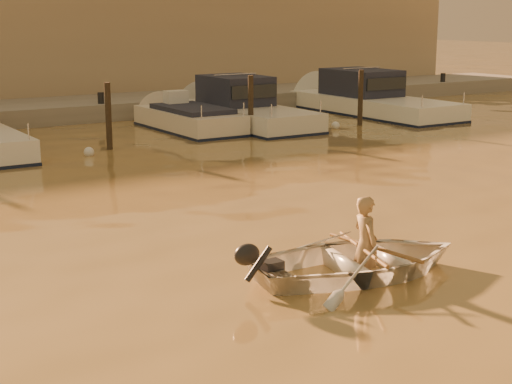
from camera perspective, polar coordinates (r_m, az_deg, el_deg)
ground_plane at (r=12.74m, az=14.56°, el=-5.80°), size 160.00×160.00×0.00m
dinghy at (r=12.34m, az=7.53°, el=-4.94°), size 3.85×3.05×0.72m
person at (r=12.32m, az=7.97°, el=-3.82°), size 0.47×0.63×1.56m
outboard_motor at (r=11.68m, az=1.09°, el=-5.64°), size 0.96×0.56×0.70m
oar_port at (r=12.41m, az=8.56°, el=-4.00°), size 0.12×2.10×0.13m
oar_starboard at (r=12.31m, az=7.76°, el=-4.11°), size 0.79×1.99×0.13m
moored_boat_3 at (r=27.49m, az=-4.89°, el=4.96°), size 1.97×5.72×0.95m
moored_boat_4 at (r=28.56m, az=-0.81°, el=6.11°), size 2.46×7.52×1.75m
moored_boat_5 at (r=32.17m, az=8.55°, el=6.74°), size 2.65×8.75×1.75m
piling_2 at (r=23.82m, az=-10.67°, el=5.21°), size 0.18×0.18×2.20m
piling_3 at (r=26.08m, az=-0.39°, el=6.08°), size 0.18×0.18×2.20m
piling_4 at (r=28.83m, az=7.60°, el=6.62°), size 0.18×0.18×2.20m
fender_c at (r=22.99m, az=-12.05°, el=2.85°), size 0.30×0.30×0.30m
fender_d at (r=25.45m, az=-2.91°, el=4.07°), size 0.30×0.30×0.30m
fender_e at (r=27.96m, az=5.80°, el=4.82°), size 0.30×0.30×0.30m
quay at (r=31.20m, az=-15.61°, el=5.34°), size 52.00×4.00×1.00m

